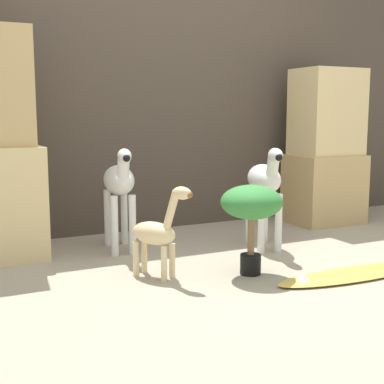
{
  "coord_description": "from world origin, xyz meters",
  "views": [
    {
      "loc": [
        -1.68,
        -2.4,
        0.94
      ],
      "look_at": [
        -0.08,
        0.85,
        0.4
      ],
      "focal_mm": 50.0,
      "sensor_mm": 36.0,
      "label": 1
    }
  ],
  "objects_px": {
    "surfboard": "(353,274)",
    "zebra_right": "(265,184)",
    "zebra_left": "(119,185)",
    "giraffe_figurine": "(157,232)",
    "potted_palm_front": "(251,207)"
  },
  "relations": [
    {
      "from": "zebra_right",
      "to": "surfboard",
      "type": "distance_m",
      "value": 0.9
    },
    {
      "from": "zebra_right",
      "to": "zebra_left",
      "type": "bearing_deg",
      "value": 157.71
    },
    {
      "from": "potted_palm_front",
      "to": "surfboard",
      "type": "relative_size",
      "value": 0.49
    },
    {
      "from": "surfboard",
      "to": "zebra_right",
      "type": "bearing_deg",
      "value": 97.3
    },
    {
      "from": "zebra_left",
      "to": "potted_palm_front",
      "type": "height_order",
      "value": "zebra_left"
    },
    {
      "from": "potted_palm_front",
      "to": "zebra_left",
      "type": "bearing_deg",
      "value": 120.5
    },
    {
      "from": "giraffe_figurine",
      "to": "surfboard",
      "type": "distance_m",
      "value": 1.16
    },
    {
      "from": "giraffe_figurine",
      "to": "surfboard",
      "type": "height_order",
      "value": "giraffe_figurine"
    },
    {
      "from": "surfboard",
      "to": "potted_palm_front",
      "type": "bearing_deg",
      "value": 149.85
    },
    {
      "from": "zebra_left",
      "to": "giraffe_figurine",
      "type": "height_order",
      "value": "zebra_left"
    },
    {
      "from": "zebra_left",
      "to": "surfboard",
      "type": "xyz_separation_m",
      "value": [
        1.02,
        -1.16,
        -0.44
      ]
    },
    {
      "from": "zebra_left",
      "to": "potted_palm_front",
      "type": "distance_m",
      "value": 1.0
    },
    {
      "from": "zebra_left",
      "to": "giraffe_figurine",
      "type": "xyz_separation_m",
      "value": [
        -0.01,
        -0.68,
        -0.19
      ]
    },
    {
      "from": "zebra_left",
      "to": "giraffe_figurine",
      "type": "bearing_deg",
      "value": -90.7
    },
    {
      "from": "zebra_right",
      "to": "giraffe_figurine",
      "type": "xyz_separation_m",
      "value": [
        -0.93,
        -0.3,
        -0.19
      ]
    }
  ]
}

